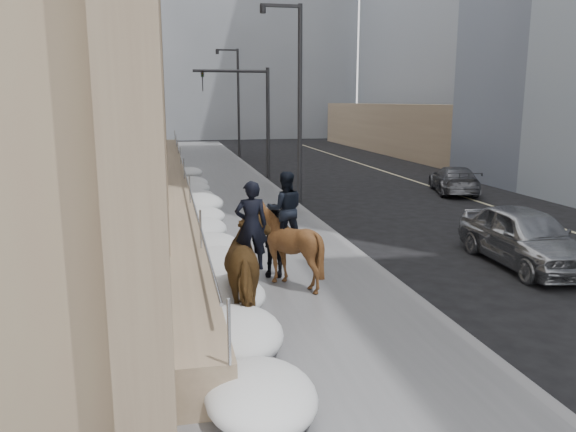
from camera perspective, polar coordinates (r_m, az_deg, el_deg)
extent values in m
plane|color=black|center=(10.00, 3.46, -13.50)|extent=(140.00, 140.00, 0.00)
cube|color=#59595C|center=(19.34, -4.49, -0.91)|extent=(5.00, 80.00, 0.12)
cube|color=slate|center=(19.84, 3.03, -0.57)|extent=(0.24, 80.00, 0.12)
cube|color=#BFB78C|center=(23.16, 22.20, 0.20)|extent=(0.15, 70.00, 0.01)
cube|color=#877057|center=(28.97, -11.60, 3.86)|extent=(1.10, 44.00, 0.90)
cylinder|color=silver|center=(28.87, -10.78, 5.66)|extent=(0.06, 42.00, 0.06)
cube|color=black|center=(21.72, -12.95, 10.69)|extent=(0.20, 2.20, 4.50)
cube|color=slate|center=(69.71, -7.08, 19.58)|extent=(30.00, 12.00, 28.00)
cube|color=gray|center=(81.00, -15.13, 15.31)|extent=(24.00, 12.00, 20.00)
cylinder|color=#2D2D30|center=(23.34, 1.21, 11.02)|extent=(0.18, 0.18, 8.00)
cube|color=#2D2D30|center=(23.46, -0.78, 20.59)|extent=(1.60, 0.15, 0.12)
cylinder|color=#2D2D30|center=(23.31, -2.58, 20.26)|extent=(0.24, 0.24, 0.30)
cylinder|color=#2D2D30|center=(43.05, -5.05, 11.25)|extent=(0.18, 0.18, 8.00)
cube|color=#2D2D30|center=(43.12, -6.24, 16.42)|extent=(1.60, 0.15, 0.12)
cylinder|color=#2D2D30|center=(43.03, -7.20, 16.21)|extent=(0.24, 0.24, 0.30)
cylinder|color=#2D2D30|center=(31.22, -2.04, 9.33)|extent=(0.20, 0.20, 6.00)
cylinder|color=#2D2D30|center=(30.95, -5.85, 14.44)|extent=(4.00, 0.16, 0.16)
imported|color=black|center=(30.80, -8.68, 13.46)|extent=(0.18, 0.22, 1.10)
ellipsoid|color=silver|center=(9.56, -5.09, -11.75)|extent=(1.50, 2.10, 0.68)
ellipsoid|color=silver|center=(13.30, -7.03, -4.90)|extent=(1.60, 2.20, 0.72)
ellipsoid|color=silver|center=(17.17, -8.57, -1.31)|extent=(1.40, 2.00, 0.64)
ellipsoid|color=silver|center=(21.08, -8.88, 1.25)|extent=(1.70, 2.30, 0.76)
ellipsoid|color=silver|center=(25.03, -9.65, 2.74)|extent=(1.50, 2.10, 0.66)
imported|color=#452E14|center=(10.79, -3.63, -5.29)|extent=(1.11, 2.36, 1.98)
imported|color=black|center=(10.73, -3.80, -0.96)|extent=(0.64, 0.43, 1.72)
imported|color=#462A14|center=(12.68, -0.17, -3.02)|extent=(1.62, 1.79, 1.84)
imported|color=black|center=(12.65, -0.31, 0.68)|extent=(0.89, 0.72, 1.72)
imported|color=black|center=(13.34, -1.48, -2.46)|extent=(1.12, 0.76, 1.76)
imported|color=#94969A|center=(15.89, 22.93, -1.93)|extent=(2.04, 4.62, 1.55)
imported|color=#585A60|center=(27.41, 16.50, 3.56)|extent=(2.92, 4.66, 1.26)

